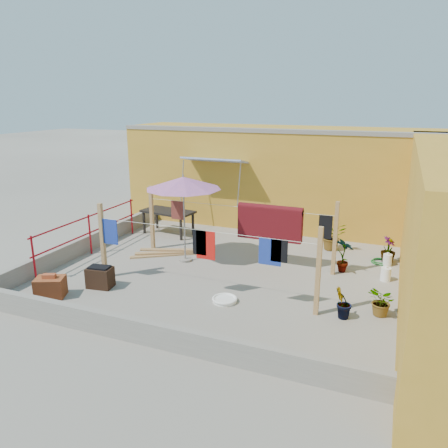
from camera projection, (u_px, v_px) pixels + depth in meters
The scene contains 20 objects.
ground at pixel (225, 271), 10.75m from camera, with size 80.00×80.00×0.00m, color #9E998E.
wall_back at pixel (292, 177), 14.31m from camera, with size 11.00×3.27×3.21m.
parapet_front at pixel (147, 333), 7.50m from camera, with size 8.30×0.16×0.44m, color gray.
parapet_left at pixel (89, 243), 12.16m from camera, with size 0.16×7.30×0.44m, color gray.
red_railing at pixel (89, 228), 11.76m from camera, with size 0.05×4.20×1.10m.
clothesline_rig at pixel (258, 227), 10.65m from camera, with size 5.09×2.35×1.80m.
patio_umbrella at pixel (183, 183), 10.86m from camera, with size 2.03×2.03×2.29m.
outdoor_table at pixel (168, 213), 13.49m from camera, with size 1.70×1.02×0.75m.
brick_stack at pixel (50, 287), 9.31m from camera, with size 0.72×0.64×0.52m.
lumber_pile at pixel (172, 252), 11.85m from camera, with size 2.01×1.27×0.13m.
brazier at pixel (100, 277), 9.78m from camera, with size 0.60×0.44×0.50m.
white_basin at pixel (225, 300), 9.12m from camera, with size 0.53×0.53×0.09m.
water_jug_a at pixel (386, 274), 10.15m from camera, with size 0.23×0.23×0.36m.
water_jug_b at pixel (387, 260), 11.06m from camera, with size 0.22×0.22×0.34m.
green_hose at pixel (380, 262), 11.28m from camera, with size 0.47×0.47×0.07m.
plant_back_a at pixel (332, 236), 12.17m from camera, with size 0.72×0.62×0.80m, color #1E5A19.
plant_back_b at pixel (388, 250), 11.24m from camera, with size 0.38×0.38×0.68m, color #1E5A19.
plant_right_a at pixel (344, 255), 10.58m from camera, with size 0.46×0.31×0.88m, color #1E5A19.
plant_right_b at pixel (343, 303), 8.35m from camera, with size 0.36×0.29×0.65m, color #1E5A19.
plant_right_c at pixel (382, 302), 8.46m from camera, with size 0.54×0.47×0.60m, color #1E5A19.
Camera 1 is at (3.73, -9.28, 4.11)m, focal length 35.00 mm.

